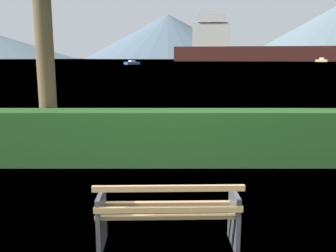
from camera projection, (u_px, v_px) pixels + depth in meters
The scene contains 8 objects.
ground_plane at pixel (168, 245), 4.36m from camera, with size 1400.00×1400.00×0.00m, color olive.
water_surface at pixel (168, 60), 306.66m from camera, with size 620.00×620.00×0.00m, color slate.
park_bench at pixel (168, 214), 4.23m from camera, with size 1.66×0.61×0.87m.
hedge_row at pixel (168, 137), 7.60m from camera, with size 9.19×0.72×1.14m, color #285B23.
cargo_ship_large at pixel (261, 48), 207.03m from camera, with size 117.77×33.17×25.76m.
fishing_boat_near at pixel (132, 63), 113.77m from camera, with size 4.91×5.02×1.37m.
tender_far at pixel (322, 60), 181.40m from camera, with size 5.31×5.38×2.12m.
distant_hills at pixel (225, 35), 574.32m from camera, with size 853.52×314.02×87.88m.
Camera 1 is at (-0.00, -4.02, 2.23)m, focal length 38.71 mm.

